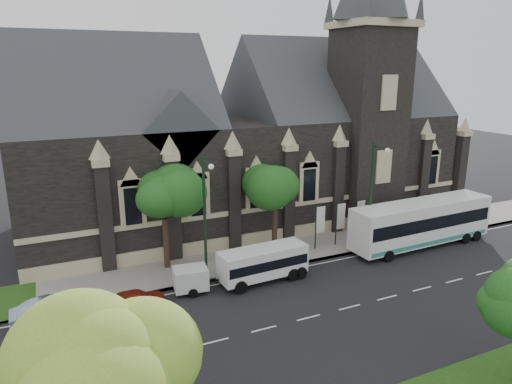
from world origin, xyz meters
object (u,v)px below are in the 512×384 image
street_lamp_near (373,191)px  banner_flag_left (319,222)px  shuttle_bus (263,262)px  tree_walk_left (166,194)px  tree_walk_right (276,181)px  box_trailer (191,278)px  tree_park_near (128,352)px  banner_flag_right (359,216)px  tour_coach (421,222)px  street_lamp_mid (206,213)px  car_far_red (135,300)px  sedan (53,311)px  banner_flag_center (339,219)px

street_lamp_near → banner_flag_left: (-3.71, 1.91, -2.73)m
shuttle_bus → tree_walk_left: bearing=134.3°
tree_walk_right → box_trailer: size_ratio=2.35×
tree_park_near → box_trailer: size_ratio=2.58×
street_lamp_near → box_trailer: street_lamp_near is taller
tree_walk_right → banner_flag_right: (7.08, -1.71, -3.43)m
tree_walk_left → banner_flag_right: (16.08, -1.70, -3.35)m
tree_park_near → box_trailer: bearing=67.2°
banner_flag_right → shuttle_bus: (-10.61, -3.31, -0.95)m
tour_coach → box_trailer: tour_coach is taller
banner_flag_left → shuttle_bus: (-6.61, -3.31, -0.95)m
street_lamp_mid → tour_coach: bearing=-2.9°
tree_walk_left → car_far_red: bearing=-123.7°
tree_walk_right → banner_flag_left: (3.08, -1.71, -3.43)m
tree_walk_left → street_lamp_near: (15.80, -3.61, -0.62)m
tree_walk_right → street_lamp_near: size_ratio=0.87×
street_lamp_near → banner_flag_left: size_ratio=2.25×
tree_walk_right → sedan: 18.59m
tree_walk_left → sedan: (-8.20, -4.89, -4.97)m
street_lamp_mid → sedan: street_lamp_mid is taller
tree_park_near → street_lamp_near: 26.97m
street_lamp_mid → car_far_red: (-5.30, -1.64, -4.47)m
banner_flag_center → box_trailer: size_ratio=1.21×
banner_flag_right → tour_coach: size_ratio=0.30×
street_lamp_near → banner_flag_right: bearing=81.4°
banner_flag_right → banner_flag_center: bearing=180.0°
sedan → banner_flag_right: bearing=-85.4°
tree_walk_left → sedan: tree_walk_left is taller
tree_walk_left → street_lamp_near: 16.22m
tree_walk_right → tree_walk_left: bearing=-179.9°
tree_park_near → banner_flag_left: size_ratio=2.14×
tour_coach → tree_park_near: bearing=-152.4°
tree_park_near → shuttle_bus: (11.45, 14.46, -4.99)m
street_lamp_near → sedan: size_ratio=1.93×
street_lamp_mid → box_trailer: (-1.47, -0.89, -4.13)m
banner_flag_center → banner_flag_right: 2.00m
tree_park_near → car_far_red: bearing=80.1°
tree_park_near → car_far_red: (2.47, 14.23, -5.78)m
street_lamp_near → shuttle_bus: bearing=-172.3°
tree_park_near → banner_flag_center: (20.06, 17.77, -4.03)m
banner_flag_center → box_trailer: (-13.76, -2.80, -1.40)m
tour_coach → sedan: bearing=178.8°
tour_coach → shuttle_bus: bearing=179.9°
banner_flag_right → sedan: bearing=-172.5°
tree_walk_right → banner_flag_center: bearing=-18.6°
tree_park_near → banner_flag_right: 28.61m
banner_flag_left → tour_coach: 8.76m
street_lamp_near → tour_coach: street_lamp_near is taller
tree_walk_right → tree_walk_left: 9.01m
banner_flag_right → street_lamp_near: bearing=-98.6°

